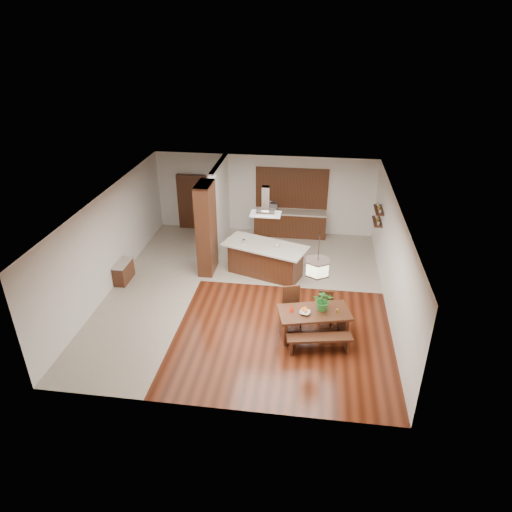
# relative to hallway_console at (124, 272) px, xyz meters

# --- Properties ---
(room_shell) EXTENTS (9.00, 9.04, 2.92)m
(room_shell) POSITION_rel_hallway_console_xyz_m (3.81, -0.20, 1.75)
(room_shell) COLOR #3A150A
(room_shell) RESTS_ON ground
(tile_hallway) EXTENTS (2.50, 9.00, 0.01)m
(tile_hallway) POSITION_rel_hallway_console_xyz_m (1.06, -0.20, -0.31)
(tile_hallway) COLOR #B7AA99
(tile_hallway) RESTS_ON ground
(tile_kitchen) EXTENTS (5.50, 4.00, 0.01)m
(tile_kitchen) POSITION_rel_hallway_console_xyz_m (5.06, 2.30, -0.31)
(tile_kitchen) COLOR #B7AA99
(tile_kitchen) RESTS_ON ground
(soffit_band) EXTENTS (8.00, 9.00, 0.02)m
(soffit_band) POSITION_rel_hallway_console_xyz_m (3.81, -0.20, 2.57)
(soffit_band) COLOR #402310
(soffit_band) RESTS_ON room_shell
(partition_pier) EXTENTS (0.45, 1.00, 2.90)m
(partition_pier) POSITION_rel_hallway_console_xyz_m (2.41, 1.00, 1.14)
(partition_pier) COLOR black
(partition_pier) RESTS_ON ground
(partition_stub) EXTENTS (0.18, 2.40, 2.90)m
(partition_stub) POSITION_rel_hallway_console_xyz_m (2.41, 3.10, 1.14)
(partition_stub) COLOR silver
(partition_stub) RESTS_ON ground
(hallway_console) EXTENTS (0.37, 0.88, 0.63)m
(hallway_console) POSITION_rel_hallway_console_xyz_m (0.00, 0.00, 0.00)
(hallway_console) COLOR black
(hallway_console) RESTS_ON ground
(hallway_doorway) EXTENTS (1.10, 0.20, 2.10)m
(hallway_doorway) POSITION_rel_hallway_console_xyz_m (1.11, 4.20, 0.74)
(hallway_doorway) COLOR black
(hallway_doorway) RESTS_ON ground
(rear_counter) EXTENTS (2.60, 0.62, 0.95)m
(rear_counter) POSITION_rel_hallway_console_xyz_m (4.81, 4.00, 0.16)
(rear_counter) COLOR black
(rear_counter) RESTS_ON ground
(kitchen_window) EXTENTS (2.60, 0.08, 1.50)m
(kitchen_window) POSITION_rel_hallway_console_xyz_m (4.81, 4.26, 1.44)
(kitchen_window) COLOR #9C5B2F
(kitchen_window) RESTS_ON room_shell
(shelf_lower) EXTENTS (0.26, 0.90, 0.04)m
(shelf_lower) POSITION_rel_hallway_console_xyz_m (7.68, 2.40, 1.08)
(shelf_lower) COLOR black
(shelf_lower) RESTS_ON room_shell
(shelf_upper) EXTENTS (0.26, 0.90, 0.04)m
(shelf_upper) POSITION_rel_hallway_console_xyz_m (7.68, 2.40, 1.49)
(shelf_upper) COLOR black
(shelf_upper) RESTS_ON room_shell
(dining_table) EXTENTS (1.92, 1.29, 0.73)m
(dining_table) POSITION_rel_hallway_console_xyz_m (5.81, -1.97, 0.22)
(dining_table) COLOR black
(dining_table) RESTS_ON ground
(dining_bench) EXTENTS (1.61, 0.63, 0.44)m
(dining_bench) POSITION_rel_hallway_console_xyz_m (5.97, -2.58, -0.09)
(dining_bench) COLOR black
(dining_bench) RESTS_ON ground
(dining_chair_left) EXTENTS (0.58, 0.58, 1.05)m
(dining_chair_left) POSITION_rel_hallway_console_xyz_m (5.25, -1.56, 0.21)
(dining_chair_left) COLOR black
(dining_chair_left) RESTS_ON ground
(dining_chair_right) EXTENTS (0.40, 0.40, 0.86)m
(dining_chair_right) POSITION_rel_hallway_console_xyz_m (6.10, -1.34, 0.11)
(dining_chair_right) COLOR black
(dining_chair_right) RESTS_ON ground
(pendant_lantern) EXTENTS (0.64, 0.64, 1.31)m
(pendant_lantern) POSITION_rel_hallway_console_xyz_m (5.81, -1.97, 1.93)
(pendant_lantern) COLOR #F8F3BE
(pendant_lantern) RESTS_ON room_shell
(foliage_plant) EXTENTS (0.52, 0.45, 0.55)m
(foliage_plant) POSITION_rel_hallway_console_xyz_m (6.02, -1.86, 0.69)
(foliage_plant) COLOR #277729
(foliage_plant) RESTS_ON dining_table
(fruit_bowl) EXTENTS (0.30, 0.30, 0.06)m
(fruit_bowl) POSITION_rel_hallway_console_xyz_m (5.58, -2.10, 0.45)
(fruit_bowl) COLOR beige
(fruit_bowl) RESTS_ON dining_table
(napkin_cone) EXTENTS (0.16, 0.16, 0.20)m
(napkin_cone) POSITION_rel_hallway_console_xyz_m (5.25, -2.03, 0.52)
(napkin_cone) COLOR red
(napkin_cone) RESTS_ON dining_table
(gold_ornament) EXTENTS (0.07, 0.07, 0.09)m
(gold_ornament) POSITION_rel_hallway_console_xyz_m (6.37, -1.93, 0.46)
(gold_ornament) COLOR gold
(gold_ornament) RESTS_ON dining_table
(kitchen_island) EXTENTS (2.76, 1.88, 1.05)m
(kitchen_island) POSITION_rel_hallway_console_xyz_m (4.24, 0.97, 0.22)
(kitchen_island) COLOR black
(kitchen_island) RESTS_ON ground
(range_hood) EXTENTS (0.90, 0.55, 0.87)m
(range_hood) POSITION_rel_hallway_console_xyz_m (4.24, 0.98, 2.15)
(range_hood) COLOR silver
(range_hood) RESTS_ON room_shell
(island_cup) EXTENTS (0.15, 0.15, 0.09)m
(island_cup) POSITION_rel_hallway_console_xyz_m (4.61, 0.86, 0.78)
(island_cup) COLOR silver
(island_cup) RESTS_ON kitchen_island
(microwave) EXTENTS (0.59, 0.48, 0.28)m
(microwave) POSITION_rel_hallway_console_xyz_m (4.03, 4.00, 0.78)
(microwave) COLOR #BABDC2
(microwave) RESTS_ON rear_counter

